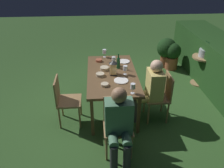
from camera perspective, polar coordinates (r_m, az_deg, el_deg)
name	(u,v)px	position (r m, az deg, el deg)	size (l,w,h in m)	color
ground_plane	(112,107)	(4.54, 0.00, -5.83)	(16.00, 16.00, 0.00)	#2D5123
dining_table	(112,76)	(4.17, 0.00, 2.01)	(1.67, 0.89, 0.76)	brown
chair_side_right_b	(161,95)	(4.10, 12.17, -2.65)	(0.42, 0.40, 0.87)	#937047
person_in_mustard	(151,88)	(3.97, 9.69, -0.93)	(0.38, 0.47, 1.15)	tan
chair_side_left_b	(65,99)	(3.98, -11.70, -3.63)	(0.42, 0.40, 0.87)	#937047
chair_head_far	(118,123)	(3.38, 1.41, -9.64)	(0.40, 0.42, 0.87)	#937047
person_in_green	(119,123)	(3.14, 1.80, -9.72)	(0.48, 0.38, 1.15)	#4C7A5B
lantern_centerpiece	(113,67)	(4.04, 0.30, 4.31)	(0.15, 0.15, 0.27)	black
green_bottle_on_table	(118,63)	(4.29, 1.59, 5.30)	(0.07, 0.07, 0.29)	#144723
wine_glass_a	(125,68)	(4.06, 3.33, 3.91)	(0.08, 0.08, 0.17)	silver
wine_glass_b	(104,52)	(4.79, -1.90, 8.05)	(0.08, 0.08, 0.17)	silver
wine_glass_c	(133,87)	(3.49, 5.23, -0.66)	(0.08, 0.08, 0.17)	silver
wine_glass_d	(114,59)	(4.43, 0.43, 6.19)	(0.08, 0.08, 0.17)	silver
plate_a	(124,61)	(4.61, 3.02, 5.66)	(0.23, 0.23, 0.01)	white
plate_b	(121,81)	(3.88, 2.30, 0.86)	(0.25, 0.25, 0.01)	white
bowl_olives	(105,85)	(3.73, -1.82, -0.14)	(0.13, 0.13, 0.04)	#BCAD8E
bowl_bread	(100,75)	(4.04, -2.97, 2.38)	(0.15, 0.15, 0.05)	#BCAD8E
bowl_salad	(99,60)	(4.62, -3.32, 5.94)	(0.13, 0.13, 0.05)	#9E5138
bowl_dip	(105,68)	(4.27, -1.88, 3.97)	(0.17, 0.17, 0.05)	#BCAD8E
side_table	(202,66)	(5.54, 21.61, 4.20)	(0.50, 0.50, 0.68)	#9E7A51
ice_bucket	(205,52)	(5.42, 22.25, 7.36)	(0.26, 0.26, 0.34)	#B2B7BF
potted_plant_by_hedge	(166,50)	(6.20, 13.46, 8.34)	(0.51, 0.51, 0.78)	brown
potted_plant_corner	(172,55)	(6.14, 14.88, 7.05)	(0.41, 0.41, 0.70)	#9E5133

